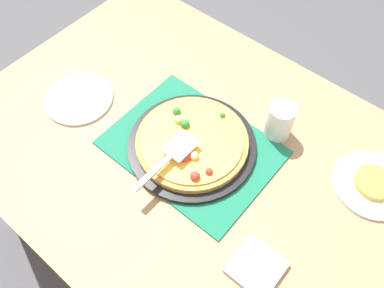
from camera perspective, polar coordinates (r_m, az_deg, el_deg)
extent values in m
plane|color=#4C4C51|center=(1.89, 0.00, -13.11)|extent=(8.00, 8.00, 0.00)
cube|color=#9E7A56|center=(1.23, 0.00, -0.91)|extent=(1.40, 1.00, 0.03)
cube|color=#9E7A56|center=(2.01, -6.04, 11.31)|extent=(0.07, 0.07, 0.72)
cube|color=#196B4C|center=(1.21, 0.00, -0.45)|extent=(0.48, 0.36, 0.01)
cylinder|color=black|center=(1.21, 0.00, -0.19)|extent=(0.38, 0.38, 0.01)
cylinder|color=#B78442|center=(1.19, 0.00, 0.27)|extent=(0.33, 0.33, 0.02)
cylinder|color=#EAB747|center=(1.18, 0.00, 0.62)|extent=(0.30, 0.30, 0.01)
sphere|color=#338433|center=(1.23, 4.27, 4.06)|extent=(0.02, 0.02, 0.02)
sphere|color=red|center=(1.12, 2.40, -3.85)|extent=(0.02, 0.02, 0.02)
sphere|color=#E5CC7F|center=(1.21, -1.86, 3.43)|extent=(0.03, 0.03, 0.03)
sphere|color=red|center=(1.11, 0.43, -4.52)|extent=(0.03, 0.03, 0.03)
sphere|color=#338433|center=(1.23, -2.16, 4.62)|extent=(0.03, 0.03, 0.03)
sphere|color=#E5CC7F|center=(1.14, 0.30, -1.67)|extent=(0.03, 0.03, 0.03)
sphere|color=red|center=(1.14, -0.95, -1.84)|extent=(0.03, 0.03, 0.03)
sphere|color=#338433|center=(1.20, -0.98, 2.82)|extent=(0.03, 0.03, 0.03)
cylinder|color=white|center=(1.25, 23.91, -5.19)|extent=(0.22, 0.22, 0.01)
cylinder|color=white|center=(1.38, -15.53, 6.17)|extent=(0.22, 0.22, 0.01)
cylinder|color=gold|center=(1.24, 24.11, -4.90)|extent=(0.11, 0.11, 0.02)
cylinder|color=white|center=(1.23, 12.14, 3.15)|extent=(0.08, 0.08, 0.12)
cube|color=silver|center=(1.14, -1.65, -0.19)|extent=(0.07, 0.09, 0.00)
cube|color=#B2B2B7|center=(1.10, -5.68, -3.95)|extent=(0.02, 0.14, 0.01)
cube|color=white|center=(1.07, 8.97, -16.62)|extent=(0.12, 0.12, 0.02)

